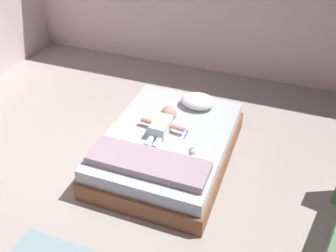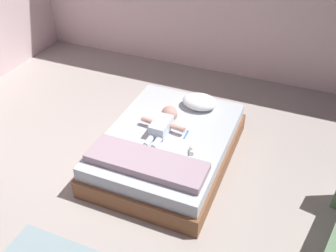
# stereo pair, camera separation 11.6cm
# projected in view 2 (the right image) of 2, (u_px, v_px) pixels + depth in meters

# --- Properties ---
(ground_plane) EXTENTS (8.00, 8.00, 0.00)m
(ground_plane) POSITION_uv_depth(u_px,v_px,m) (127.00, 201.00, 3.77)
(ground_plane) COLOR #AFA49D
(bed) EXTENTS (1.31, 1.79, 0.37)m
(bed) POSITION_uv_depth(u_px,v_px,m) (168.00, 147.00, 4.16)
(bed) COLOR brown
(bed) RESTS_ON ground_plane
(pillow) EXTENTS (0.41, 0.32, 0.15)m
(pillow) POSITION_uv_depth(u_px,v_px,m) (200.00, 102.00, 4.41)
(pillow) COLOR white
(pillow) RESTS_ON bed
(baby) EXTENTS (0.51, 0.62, 0.18)m
(baby) POSITION_uv_depth(u_px,v_px,m) (164.00, 123.00, 4.07)
(baby) COLOR white
(baby) RESTS_ON bed
(toothbrush) EXTENTS (0.01, 0.15, 0.02)m
(toothbrush) POSITION_uv_depth(u_px,v_px,m) (187.00, 134.00, 4.03)
(toothbrush) COLOR #3281E9
(toothbrush) RESTS_ON bed
(blanket) EXTENTS (1.18, 0.38, 0.08)m
(blanket) POSITION_uv_depth(u_px,v_px,m) (146.00, 162.00, 3.62)
(blanket) COLOR #AC92A0
(blanket) RESTS_ON bed
(baby_bottle) EXTENTS (0.08, 0.11, 0.07)m
(baby_bottle) POSITION_uv_depth(u_px,v_px,m) (192.00, 151.00, 3.78)
(baby_bottle) COLOR white
(baby_bottle) RESTS_ON bed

